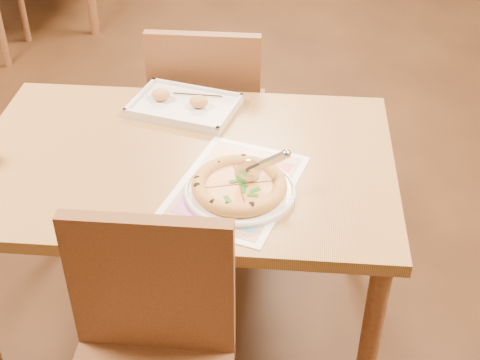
# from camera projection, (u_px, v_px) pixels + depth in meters

# --- Properties ---
(dining_table) EXTENTS (1.30, 0.85, 0.72)m
(dining_table) POSITION_uv_depth(u_px,v_px,m) (184.00, 180.00, 2.11)
(dining_table) COLOR #9B6A3E
(dining_table) RESTS_ON ground
(chair_near) EXTENTS (0.42, 0.42, 0.47)m
(chair_near) POSITION_uv_depth(u_px,v_px,m) (148.00, 345.00, 1.67)
(chair_near) COLOR brown
(chair_near) RESTS_ON ground
(chair_far) EXTENTS (0.42, 0.42, 0.47)m
(chair_far) POSITION_uv_depth(u_px,v_px,m) (208.00, 103.00, 2.63)
(chair_far) COLOR brown
(chair_far) RESTS_ON ground
(plate) EXTENTS (0.34, 0.34, 0.02)m
(plate) POSITION_uv_depth(u_px,v_px,m) (240.00, 192.00, 1.90)
(plate) COLOR silver
(plate) RESTS_ON dining_table
(pizza) EXTENTS (0.27, 0.27, 0.04)m
(pizza) POSITION_uv_depth(u_px,v_px,m) (239.00, 185.00, 1.89)
(pizza) COLOR #E3A64D
(pizza) RESTS_ON plate
(pizza_cutter) EXTENTS (0.15, 0.06, 0.09)m
(pizza_cutter) POSITION_uv_depth(u_px,v_px,m) (261.00, 166.00, 1.87)
(pizza_cutter) COLOR silver
(pizza_cutter) RESTS_ON pizza
(appetizer_tray) EXTENTS (0.39, 0.32, 0.06)m
(appetizer_tray) POSITION_uv_depth(u_px,v_px,m) (184.00, 106.00, 2.28)
(appetizer_tray) COLOR silver
(appetizer_tray) RESTS_ON dining_table
(menu) EXTENTS (0.44, 0.52, 0.00)m
(menu) POSITION_uv_depth(u_px,v_px,m) (235.00, 187.00, 1.93)
(menu) COLOR white
(menu) RESTS_ON dining_table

